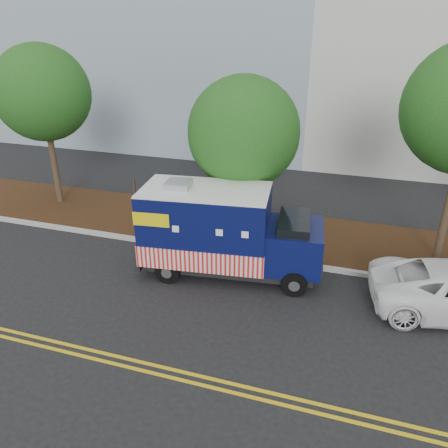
% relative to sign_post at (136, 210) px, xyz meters
% --- Properties ---
extents(ground, '(120.00, 120.00, 0.00)m').
position_rel_sign_post_xyz_m(ground, '(2.82, -1.68, -1.20)').
color(ground, black).
rests_on(ground, ground).
extents(curb, '(120.00, 0.18, 0.15)m').
position_rel_sign_post_xyz_m(curb, '(2.82, -0.28, -1.12)').
color(curb, '#9E9E99').
rests_on(curb, ground).
extents(mulch_strip, '(120.00, 4.00, 0.15)m').
position_rel_sign_post_xyz_m(mulch_strip, '(2.82, 1.82, -1.12)').
color(mulch_strip, '#33190E').
rests_on(mulch_strip, ground).
extents(centerline_near, '(120.00, 0.10, 0.01)m').
position_rel_sign_post_xyz_m(centerline_near, '(2.82, -6.13, -1.19)').
color(centerline_near, gold).
rests_on(centerline_near, ground).
extents(centerline_far, '(120.00, 0.10, 0.01)m').
position_rel_sign_post_xyz_m(centerline_far, '(2.82, -6.38, -1.19)').
color(centerline_far, gold).
rests_on(centerline_far, ground).
extents(tree_a, '(3.95, 3.95, 6.94)m').
position_rel_sign_post_xyz_m(tree_a, '(-5.05, 2.03, 3.75)').
color(tree_a, '#38281C').
rests_on(tree_a, ground).
extents(tree_b, '(3.91, 3.91, 6.12)m').
position_rel_sign_post_xyz_m(tree_b, '(3.85, 1.08, 2.95)').
color(tree_b, '#38281C').
rests_on(tree_b, ground).
extents(sign_post, '(0.06, 0.06, 2.40)m').
position_rel_sign_post_xyz_m(sign_post, '(0.00, 0.00, 0.00)').
color(sign_post, '#473828').
rests_on(sign_post, ground).
extents(food_truck, '(6.13, 2.89, 3.12)m').
position_rel_sign_post_xyz_m(food_truck, '(3.83, -1.38, 0.21)').
color(food_truck, black).
rests_on(food_truck, ground).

